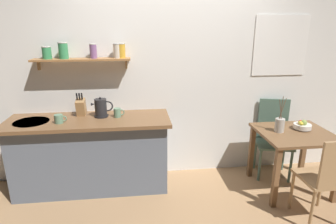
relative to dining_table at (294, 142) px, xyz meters
name	(u,v)px	position (x,y,z in m)	size (l,w,h in m)	color
ground_plane	(179,196)	(-1.35, -0.02, -0.60)	(14.00, 14.00, 0.00)	#A87F56
back_wall	(189,71)	(-1.14, 0.63, 0.75)	(6.80, 0.11, 2.70)	white
kitchen_counter	(92,153)	(-2.35, 0.30, -0.15)	(1.83, 0.63, 0.88)	slate
wall_shelf	(86,54)	(-2.34, 0.47, 0.99)	(1.09, 0.20, 0.31)	#9E6B3D
dining_table	(294,142)	(0.00, 0.00, 0.00)	(0.81, 0.76, 0.72)	brown
dining_chair_near	(327,177)	(-0.02, -0.64, -0.08)	(0.41, 0.42, 0.93)	tan
dining_chair_far	(273,134)	(-0.05, 0.40, -0.06)	(0.51, 0.48, 0.99)	#4C6B5B
fruit_bowl	(302,125)	(0.12, 0.08, 0.18)	(0.20, 0.20, 0.12)	silver
twig_vase	(280,125)	(-0.18, 0.04, 0.21)	(0.11, 0.11, 0.42)	#B7B2A8
electric_kettle	(101,108)	(-2.21, 0.35, 0.39)	(0.25, 0.16, 0.23)	black
knife_block	(81,107)	(-2.44, 0.42, 0.39)	(0.10, 0.16, 0.28)	tan
coffee_mug_by_sink	(59,119)	(-2.64, 0.18, 0.33)	(0.13, 0.09, 0.09)	slate
coffee_mug_spare	(118,113)	(-2.02, 0.31, 0.34)	(0.12, 0.08, 0.10)	slate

